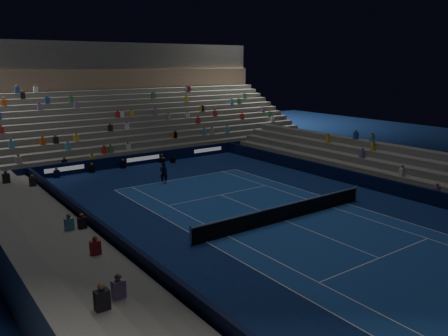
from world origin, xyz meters
TOP-DOWN VIEW (x-y plane):
  - ground at (0.00, 0.00)m, footprint 90.00×90.00m
  - court_surface at (0.00, 0.00)m, footprint 10.97×23.77m
  - sponsor_barrier_far at (0.00, 18.50)m, footprint 44.00×0.25m
  - sponsor_barrier_east at (9.70, 0.00)m, footprint 0.25×37.00m
  - sponsor_barrier_west at (-9.70, 0.00)m, footprint 0.25×37.00m
  - grandstand_main at (0.00, 27.90)m, footprint 44.00×15.20m
  - grandstand_east at (13.17, 0.00)m, footprint 5.00×37.00m
  - grandstand_west at (-13.17, 0.00)m, footprint 5.00×37.00m
  - tennis_net at (0.00, 0.00)m, footprint 12.90×0.10m
  - tennis_player at (-1.67, 11.46)m, footprint 0.69×0.57m
  - broadcast_camera at (2.55, 17.52)m, footprint 0.54×0.92m

SIDE VIEW (x-z plane):
  - ground at x=0.00m, z-range 0.00..0.00m
  - court_surface at x=0.00m, z-range 0.00..0.01m
  - broadcast_camera at x=2.55m, z-range 0.01..0.56m
  - sponsor_barrier_far at x=0.00m, z-range 0.00..1.00m
  - sponsor_barrier_east at x=9.70m, z-range 0.00..1.00m
  - sponsor_barrier_west at x=-9.70m, z-range 0.00..1.00m
  - tennis_net at x=0.00m, z-range -0.05..1.05m
  - tennis_player at x=-1.67m, z-range 0.00..1.60m
  - grandstand_east at x=13.17m, z-range -0.33..2.17m
  - grandstand_west at x=-13.17m, z-range -0.33..2.17m
  - grandstand_main at x=0.00m, z-range -2.22..8.98m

